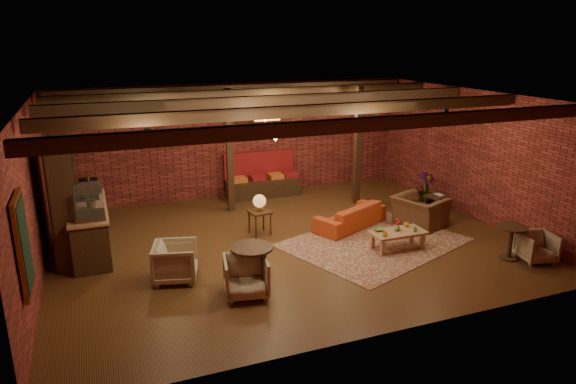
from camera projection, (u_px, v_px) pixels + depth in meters
name	position (u px, v px, depth m)	size (l,w,h in m)	color
floor	(288.00, 242.00, 11.52)	(10.00, 10.00, 0.00)	#3C1E0F
ceiling	(288.00, 99.00, 10.59)	(10.00, 8.00, 0.02)	black
wall_back	(237.00, 140.00, 14.62)	(10.00, 0.02, 3.20)	maroon
wall_front	(387.00, 239.00, 7.49)	(10.00, 0.02, 3.20)	maroon
wall_left	(32.00, 199.00, 9.32)	(0.02, 8.00, 3.20)	maroon
wall_right	(474.00, 155.00, 12.79)	(0.02, 8.00, 3.20)	maroon
ceiling_beams	(288.00, 105.00, 10.63)	(9.80, 6.40, 0.22)	black
ceiling_pipe	(263.00, 106.00, 12.12)	(0.12, 0.12, 9.60)	black
post_left	(229.00, 152.00, 13.17)	(0.16, 0.16, 3.20)	black
post_right	(358.00, 146.00, 13.81)	(0.16, 0.16, 3.20)	black
service_counter	(89.00, 217.00, 10.76)	(0.80, 2.50, 1.60)	black
plant_counter	(91.00, 195.00, 10.85)	(0.35, 0.39, 0.30)	#337F33
shelving_hutch	(66.00, 200.00, 10.60)	(0.52, 2.00, 2.40)	black
chalkboard_menu	(24.00, 244.00, 7.30)	(0.08, 0.96, 1.46)	black
banquette	(263.00, 179.00, 14.75)	(2.10, 0.70, 1.00)	maroon
service_sign	(267.00, 117.00, 13.81)	(0.86, 0.06, 0.30)	orange
ceiling_spotlights	(288.00, 115.00, 10.69)	(6.40, 4.40, 0.28)	black
rug	(374.00, 242.00, 11.51)	(3.70, 2.83, 0.01)	maroon
sofa	(350.00, 215.00, 12.38)	(1.98, 0.77, 0.58)	#B43C19
coffee_table	(397.00, 233.00, 11.06)	(1.19, 0.60, 0.66)	#A26A4C
side_table_lamp	(259.00, 204.00, 11.79)	(0.52, 0.52, 0.97)	black
round_table_left	(252.00, 260.00, 9.31)	(0.77, 0.77, 0.80)	black
armchair_a	(175.00, 260.00, 9.64)	(0.79, 0.74, 0.81)	beige
armchair_b	(246.00, 275.00, 9.06)	(0.77, 0.72, 0.79)	beige
armchair_right	(420.00, 206.00, 12.38)	(1.14, 0.74, 0.99)	brown
side_table_book	(436.00, 197.00, 13.13)	(0.60, 0.60, 0.55)	black
round_table_right	(511.00, 237.00, 10.54)	(0.61, 0.61, 0.72)	black
armchair_far	(537.00, 246.00, 10.49)	(0.64, 0.60, 0.66)	beige
plant_tall	(429.00, 155.00, 13.45)	(1.62, 1.62, 2.89)	#4C7F4C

